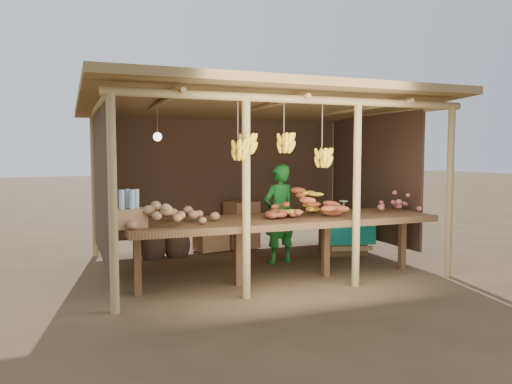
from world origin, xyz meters
name	(u,v)px	position (x,y,z in m)	size (l,w,h in m)	color
ground	(256,265)	(0.00, 0.00, 0.00)	(60.00, 60.00, 0.00)	brown
stall_structure	(253,130)	(-0.03, 0.06, 1.92)	(4.70, 3.50, 2.43)	tan
counter	(284,222)	(0.00, -0.95, 0.74)	(3.90, 1.05, 0.80)	brown
potato_heap	(172,208)	(-1.42, -1.05, 0.99)	(1.09, 0.65, 0.37)	#9A734F
sweet_potato_heap	(311,203)	(0.32, -1.05, 0.98)	(1.08, 0.65, 0.36)	#A04729
onion_heap	(394,199)	(1.70, -0.89, 0.98)	(0.74, 0.44, 0.35)	#BB5B5C
banana_pile	(306,202)	(0.36, -0.85, 0.98)	(0.66, 0.40, 0.35)	gold
tomato_basin	(125,216)	(-1.90, -0.75, 0.89)	(0.40, 0.40, 0.21)	navy
bottle_box	(129,213)	(-1.90, -1.11, 0.96)	(0.38, 0.32, 0.42)	#9A6A45
vendor	(279,214)	(0.36, 0.00, 0.72)	(0.52, 0.34, 1.44)	#176821
tarp_crate	(343,231)	(1.61, 0.30, 0.36)	(0.87, 0.79, 0.87)	brown
carton_stack	(232,229)	(0.04, 1.20, 0.34)	(1.10, 0.49, 0.78)	#9A6A45
burlap_sacks	(165,242)	(-1.12, 0.96, 0.24)	(0.78, 0.41, 0.55)	#472F21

